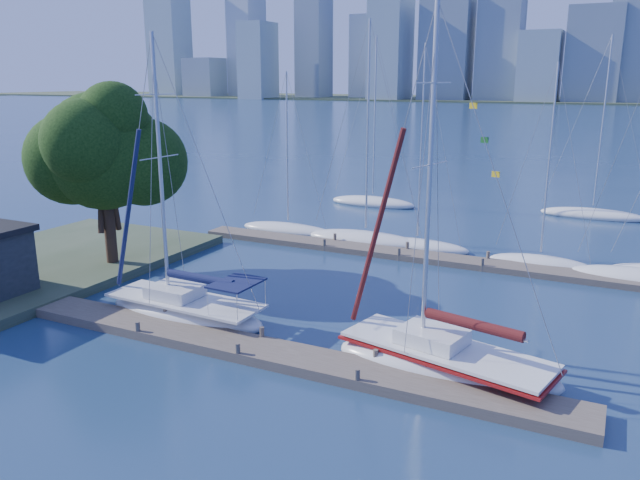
% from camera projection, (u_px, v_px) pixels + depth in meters
% --- Properties ---
extents(ground, '(700.00, 700.00, 0.00)m').
position_uv_depth(ground, '(251.00, 354.00, 24.99)').
color(ground, '#17294B').
rests_on(ground, ground).
extents(near_dock, '(26.00, 2.00, 0.40)m').
position_uv_depth(near_dock, '(250.00, 349.00, 24.94)').
color(near_dock, brown).
rests_on(near_dock, ground).
extents(far_dock, '(30.00, 1.80, 0.36)m').
position_uv_depth(far_dock, '(419.00, 256.00, 38.01)').
color(far_dock, brown).
rests_on(far_dock, ground).
extents(shore, '(12.00, 22.00, 0.50)m').
position_uv_depth(shore, '(20.00, 272.00, 34.75)').
color(shore, '#38472D').
rests_on(shore, ground).
extents(far_shore, '(800.00, 100.00, 1.50)m').
position_uv_depth(far_shore, '(602.00, 101.00, 303.37)').
color(far_shore, '#38472D').
rests_on(far_shore, ground).
extents(tree, '(8.43, 7.66, 10.58)m').
position_uv_depth(tree, '(103.00, 149.00, 34.11)').
color(tree, '#301F15').
rests_on(tree, ground).
extents(sailboat_navy, '(8.24, 2.96, 13.17)m').
position_uv_depth(sailboat_navy, '(185.00, 297.00, 28.37)').
color(sailboat_navy, silver).
rests_on(sailboat_navy, ground).
extents(sailboat_maroon, '(8.90, 4.58, 13.84)m').
position_uv_depth(sailboat_maroon, '(446.00, 346.00, 23.15)').
color(sailboat_maroon, silver).
rests_on(sailboat_maroon, ground).
extents(bg_boat_0, '(7.64, 4.04, 11.48)m').
position_uv_depth(bg_boat_0, '(288.00, 229.00, 44.59)').
color(bg_boat_0, silver).
rests_on(bg_boat_0, ground).
extents(bg_boat_1, '(8.65, 3.95, 14.64)m').
position_uv_depth(bg_boat_1, '(366.00, 239.00, 41.61)').
color(bg_boat_1, silver).
rests_on(bg_boat_1, ground).
extents(bg_boat_2, '(7.01, 4.48, 13.09)m').
position_uv_depth(bg_boat_2, '(417.00, 245.00, 40.31)').
color(bg_boat_2, silver).
rests_on(bg_boat_2, ground).
extents(bg_boat_3, '(6.14, 3.77, 11.89)m').
position_uv_depth(bg_boat_3, '(540.00, 262.00, 36.52)').
color(bg_boat_3, silver).
rests_on(bg_boat_3, ground).
extents(bg_boat_6, '(7.82, 3.13, 14.47)m').
position_uv_depth(bg_boat_6, '(373.00, 202.00, 54.22)').
color(bg_boat_6, silver).
rests_on(bg_boat_6, ground).
extents(bg_boat_7, '(8.00, 2.79, 14.20)m').
position_uv_depth(bg_boat_7, '(592.00, 214.00, 49.39)').
color(bg_boat_7, silver).
rests_on(bg_boat_7, ground).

